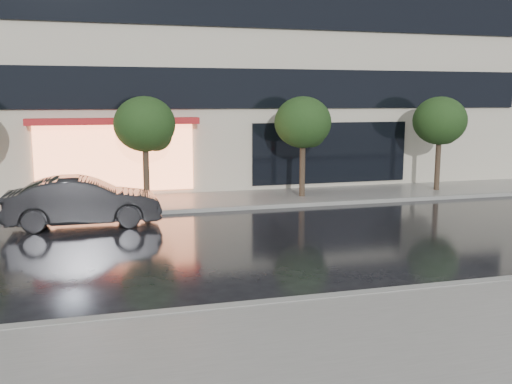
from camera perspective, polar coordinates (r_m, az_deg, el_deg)
name	(u,v)px	position (r m, az deg, el deg)	size (l,w,h in m)	color
ground	(330,284)	(12.35, 7.41, -9.11)	(120.00, 120.00, 0.00)	black
sidewalk_near	(410,344)	(9.62, 15.17, -14.45)	(60.00, 4.50, 0.12)	slate
sidewalk_far	(226,200)	(21.87, -3.02, -0.80)	(60.00, 3.50, 0.12)	slate
curb_near	(350,296)	(11.46, 9.38, -10.26)	(60.00, 0.25, 0.14)	gray
curb_far	(237,208)	(20.19, -1.95, -1.61)	(60.00, 0.25, 0.14)	gray
bg_building_right	(503,45)	(49.58, 23.44, 13.30)	(12.00, 12.00, 16.00)	#4C4C54
tree_mid_west	(146,126)	(20.90, -10.90, 6.48)	(2.20, 2.20, 3.99)	#33261C
tree_mid_east	(304,124)	(22.20, 4.83, 6.77)	(2.20, 2.20, 3.99)	#33261C
tree_far_east	(441,123)	(24.92, 17.98, 6.62)	(2.20, 2.20, 3.99)	#33261C
parked_car	(84,202)	(18.31, -16.86, -0.92)	(1.62, 4.63, 1.53)	black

